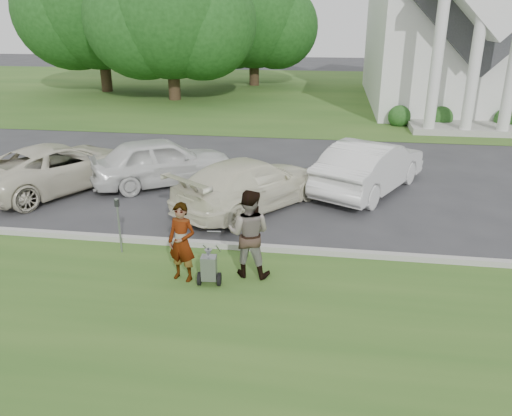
% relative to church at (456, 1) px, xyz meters
% --- Properties ---
extents(ground, '(120.00, 120.00, 0.00)m').
position_rel_church_xyz_m(ground, '(-9.00, -23.11, -5.94)').
color(ground, '#333335').
rests_on(ground, ground).
extents(grass_strip, '(80.00, 7.00, 0.01)m').
position_rel_church_xyz_m(grass_strip, '(-9.00, -26.11, -5.93)').
color(grass_strip, '#2F581E').
rests_on(grass_strip, ground).
extents(church_lawn, '(80.00, 30.00, 0.01)m').
position_rel_church_xyz_m(church_lawn, '(-9.00, 3.89, -5.93)').
color(church_lawn, '#2F581E').
rests_on(church_lawn, ground).
extents(curb, '(80.00, 0.18, 0.15)m').
position_rel_church_xyz_m(curb, '(-9.00, -22.56, -5.86)').
color(curb, '#9E9E93').
rests_on(curb, ground).
extents(church, '(9.19, 19.00, 24.10)m').
position_rel_church_xyz_m(church, '(0.00, 0.00, 0.00)').
color(church, white).
rests_on(church, ground).
extents(tree_left, '(10.63, 8.40, 9.71)m').
position_rel_church_xyz_m(tree_left, '(-17.01, -1.13, -0.83)').
color(tree_left, '#332316').
rests_on(tree_left, ground).
extents(tree_far, '(11.64, 9.20, 10.73)m').
position_rel_church_xyz_m(tree_far, '(-23.01, 1.87, -0.25)').
color(tree_far, '#332316').
rests_on(tree_far, ground).
extents(tree_back, '(9.61, 7.60, 8.89)m').
position_rel_church_xyz_m(tree_back, '(-13.01, 6.87, -1.21)').
color(tree_back, '#332316').
rests_on(tree_back, ground).
extents(striping_cart, '(0.49, 0.95, 0.86)m').
position_rel_church_xyz_m(striping_cart, '(-9.10, -24.26, -5.57)').
color(striping_cart, black).
rests_on(striping_cart, ground).
extents(person_left, '(0.68, 0.54, 1.66)m').
position_rel_church_xyz_m(person_left, '(-9.68, -24.13, -5.11)').
color(person_left, '#999999').
rests_on(person_left, ground).
extents(person_right, '(0.96, 0.77, 1.87)m').
position_rel_church_xyz_m(person_right, '(-8.38, -23.73, -5.01)').
color(person_right, '#999999').
rests_on(person_right, ground).
extents(parking_meter_near, '(0.10, 0.09, 1.32)m').
position_rel_church_xyz_m(parking_meter_near, '(-11.45, -23.13, -5.11)').
color(parking_meter_near, gray).
rests_on(parking_meter_near, ground).
extents(car_a, '(4.55, 5.66, 1.43)m').
position_rel_church_xyz_m(car_a, '(-15.12, -19.03, -5.22)').
color(car_a, beige).
rests_on(car_a, ground).
extents(car_b, '(4.76, 3.98, 1.53)m').
position_rel_church_xyz_m(car_b, '(-12.12, -18.13, -5.17)').
color(car_b, silver).
rests_on(car_b, ground).
extents(car_c, '(4.43, 5.11, 1.41)m').
position_rel_church_xyz_m(car_c, '(-8.98, -19.82, -5.23)').
color(car_c, '#EBE7C8').
rests_on(car_c, ground).
extents(car_d, '(3.75, 5.08, 1.60)m').
position_rel_church_xyz_m(car_d, '(-5.58, -17.83, -5.14)').
color(car_d, silver).
rests_on(car_d, ground).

